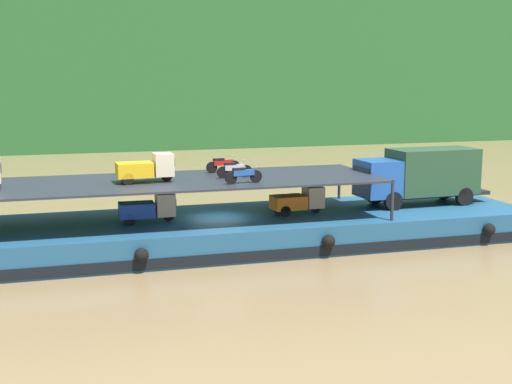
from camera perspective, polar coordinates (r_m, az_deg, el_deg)
ground_plane at (r=35.57m, az=-3.10°, el=-4.45°), size 400.00×400.00×0.00m
hillside_far_bank at (r=98.26m, az=-12.31°, el=13.88°), size 133.25×38.70×29.08m
cargo_barge at (r=35.38m, az=-3.10°, el=-3.28°), size 33.05×8.00×1.50m
covered_lorry at (r=39.42m, az=13.32°, el=1.42°), size 7.91×2.51×3.10m
cargo_rack at (r=34.22m, az=-9.35°, el=0.75°), size 23.85×6.69×2.00m
mini_truck_lower_aft at (r=34.35m, az=-8.84°, el=-1.31°), size 2.76×1.23×1.38m
mini_truck_lower_mid at (r=36.06m, az=3.51°, el=-0.70°), size 2.79×1.30×1.38m
mini_truck_upper_mid at (r=33.83m, az=-9.00°, el=1.95°), size 2.77×1.25×1.38m
motorcycle_upper_port at (r=33.09m, az=-1.06°, el=1.45°), size 1.90×0.55×0.87m
motorcycle_upper_centre at (r=35.03m, az=-1.80°, el=1.90°), size 1.89×0.55×0.87m
motorcycle_upper_stbd at (r=36.94m, az=-2.75°, el=2.29°), size 1.89×0.55×0.87m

